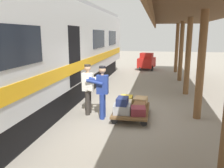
{
  "coord_description": "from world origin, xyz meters",
  "views": [
    {
      "loc": [
        -0.84,
        7.55,
        2.68
      ],
      "look_at": [
        0.51,
        0.58,
        1.15
      ],
      "focal_mm": 37.22,
      "sensor_mm": 36.0,
      "label": 1
    }
  ],
  "objects_px": {
    "luggage_cart": "(132,110)",
    "suitcase_brown_leather": "(139,106)",
    "suitcase_burgundy_valise": "(138,111)",
    "suitcase_tan_vintage": "(140,101)",
    "train_car": "(34,52)",
    "suitcase_cream_canvas": "(124,105)",
    "baggage_tug": "(147,62)",
    "suitcase_navy_fabric": "(122,101)",
    "porter_by_door": "(89,88)",
    "suitcase_yellow_case": "(126,100)",
    "suitcase_gray_aluminum": "(122,109)",
    "porter_in_overalls": "(102,90)"
  },
  "relations": [
    {
      "from": "luggage_cart",
      "to": "suitcase_yellow_case",
      "type": "xyz_separation_m",
      "value": [
        0.25,
        -0.5,
        0.19
      ]
    },
    {
      "from": "luggage_cart",
      "to": "suitcase_brown_leather",
      "type": "bearing_deg",
      "value": 180.0
    },
    {
      "from": "baggage_tug",
      "to": "suitcase_burgundy_valise",
      "type": "bearing_deg",
      "value": 91.36
    },
    {
      "from": "luggage_cart",
      "to": "suitcase_cream_canvas",
      "type": "relative_size",
      "value": 3.7
    },
    {
      "from": "luggage_cart",
      "to": "baggage_tug",
      "type": "xyz_separation_m",
      "value": [
        0.01,
        -10.63,
        0.4
      ]
    },
    {
      "from": "luggage_cart",
      "to": "suitcase_navy_fabric",
      "type": "bearing_deg",
      "value": 64.96
    },
    {
      "from": "suitcase_navy_fabric",
      "to": "porter_by_door",
      "type": "relative_size",
      "value": 0.28
    },
    {
      "from": "suitcase_yellow_case",
      "to": "suitcase_navy_fabric",
      "type": "distance_m",
      "value": 1.04
    },
    {
      "from": "suitcase_cream_canvas",
      "to": "suitcase_brown_leather",
      "type": "distance_m",
      "value": 0.5
    },
    {
      "from": "suitcase_navy_fabric",
      "to": "suitcase_tan_vintage",
      "type": "bearing_deg",
      "value": -115.81
    },
    {
      "from": "train_car",
      "to": "suitcase_navy_fabric",
      "type": "bearing_deg",
      "value": 166.46
    },
    {
      "from": "suitcase_yellow_case",
      "to": "suitcase_navy_fabric",
      "type": "height_order",
      "value": "suitcase_navy_fabric"
    },
    {
      "from": "luggage_cart",
      "to": "baggage_tug",
      "type": "relative_size",
      "value": 0.97
    },
    {
      "from": "porter_in_overalls",
      "to": "suitcase_tan_vintage",
      "type": "bearing_deg",
      "value": -146.33
    },
    {
      "from": "suitcase_burgundy_valise",
      "to": "baggage_tug",
      "type": "bearing_deg",
      "value": -88.64
    },
    {
      "from": "porter_in_overalls",
      "to": "porter_by_door",
      "type": "xyz_separation_m",
      "value": [
        0.53,
        -0.3,
        0.0
      ]
    },
    {
      "from": "train_car",
      "to": "suitcase_gray_aluminum",
      "type": "height_order",
      "value": "train_car"
    },
    {
      "from": "luggage_cart",
      "to": "suitcase_yellow_case",
      "type": "bearing_deg",
      "value": -63.42
    },
    {
      "from": "luggage_cart",
      "to": "suitcase_brown_leather",
      "type": "height_order",
      "value": "suitcase_brown_leather"
    },
    {
      "from": "luggage_cart",
      "to": "suitcase_tan_vintage",
      "type": "height_order",
      "value": "suitcase_tan_vintage"
    },
    {
      "from": "suitcase_cream_canvas",
      "to": "suitcase_brown_leather",
      "type": "bearing_deg",
      "value": 180.0
    },
    {
      "from": "train_car",
      "to": "porter_by_door",
      "type": "relative_size",
      "value": 11.44
    },
    {
      "from": "suitcase_gray_aluminum",
      "to": "suitcase_brown_leather",
      "type": "xyz_separation_m",
      "value": [
        -0.5,
        -0.5,
        -0.04
      ]
    },
    {
      "from": "suitcase_cream_canvas",
      "to": "baggage_tug",
      "type": "distance_m",
      "value": 10.64
    },
    {
      "from": "suitcase_tan_vintage",
      "to": "suitcase_navy_fabric",
      "type": "distance_m",
      "value": 1.15
    },
    {
      "from": "porter_by_door",
      "to": "baggage_tug",
      "type": "distance_m",
      "value": 10.72
    },
    {
      "from": "suitcase_brown_leather",
      "to": "suitcase_navy_fabric",
      "type": "xyz_separation_m",
      "value": [
        0.49,
        0.51,
        0.29
      ]
    },
    {
      "from": "train_car",
      "to": "luggage_cart",
      "type": "distance_m",
      "value": 3.96
    },
    {
      "from": "train_car",
      "to": "baggage_tug",
      "type": "xyz_separation_m",
      "value": [
        -3.49,
        -10.36,
        -1.43
      ]
    },
    {
      "from": "suitcase_burgundy_valise",
      "to": "porter_by_door",
      "type": "height_order",
      "value": "porter_by_door"
    },
    {
      "from": "suitcase_yellow_case",
      "to": "porter_by_door",
      "type": "distance_m",
      "value": 1.4
    },
    {
      "from": "suitcase_tan_vintage",
      "to": "suitcase_yellow_case",
      "type": "xyz_separation_m",
      "value": [
        0.5,
        0.0,
        0.01
      ]
    },
    {
      "from": "suitcase_tan_vintage",
      "to": "baggage_tug",
      "type": "bearing_deg",
      "value": -88.5
    },
    {
      "from": "suitcase_yellow_case",
      "to": "suitcase_burgundy_valise",
      "type": "bearing_deg",
      "value": 116.58
    },
    {
      "from": "train_car",
      "to": "suitcase_brown_leather",
      "type": "relative_size",
      "value": 36.79
    },
    {
      "from": "suitcase_gray_aluminum",
      "to": "baggage_tug",
      "type": "distance_m",
      "value": 11.13
    },
    {
      "from": "suitcase_navy_fabric",
      "to": "suitcase_yellow_case",
      "type": "bearing_deg",
      "value": -89.34
    },
    {
      "from": "train_car",
      "to": "suitcase_cream_canvas",
      "type": "xyz_separation_m",
      "value": [
        -3.25,
        0.28,
        -1.65
      ]
    },
    {
      "from": "suitcase_gray_aluminum",
      "to": "baggage_tug",
      "type": "xyz_separation_m",
      "value": [
        -0.24,
        -11.13,
        0.21
      ]
    },
    {
      "from": "suitcase_brown_leather",
      "to": "porter_by_door",
      "type": "xyz_separation_m",
      "value": [
        1.71,
        -0.01,
        0.55
      ]
    },
    {
      "from": "suitcase_cream_canvas",
      "to": "suitcase_tan_vintage",
      "type": "xyz_separation_m",
      "value": [
        -0.5,
        -0.5,
        -0.0
      ]
    },
    {
      "from": "suitcase_brown_leather",
      "to": "luggage_cart",
      "type": "bearing_deg",
      "value": -0.0
    },
    {
      "from": "suitcase_burgundy_valise",
      "to": "suitcase_tan_vintage",
      "type": "height_order",
      "value": "suitcase_tan_vintage"
    },
    {
      "from": "suitcase_brown_leather",
      "to": "porter_by_door",
      "type": "distance_m",
      "value": 1.8
    },
    {
      "from": "train_car",
      "to": "suitcase_cream_canvas",
      "type": "distance_m",
      "value": 3.66
    },
    {
      "from": "train_car",
      "to": "suitcase_brown_leather",
      "type": "bearing_deg",
      "value": 175.8
    },
    {
      "from": "porter_in_overalls",
      "to": "baggage_tug",
      "type": "relative_size",
      "value": 0.91
    },
    {
      "from": "suitcase_navy_fabric",
      "to": "porter_in_overalls",
      "type": "distance_m",
      "value": 0.77
    },
    {
      "from": "suitcase_tan_vintage",
      "to": "porter_by_door",
      "type": "xyz_separation_m",
      "value": [
        1.71,
        0.49,
        0.52
      ]
    },
    {
      "from": "luggage_cart",
      "to": "suitcase_gray_aluminum",
      "type": "height_order",
      "value": "suitcase_gray_aluminum"
    }
  ]
}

